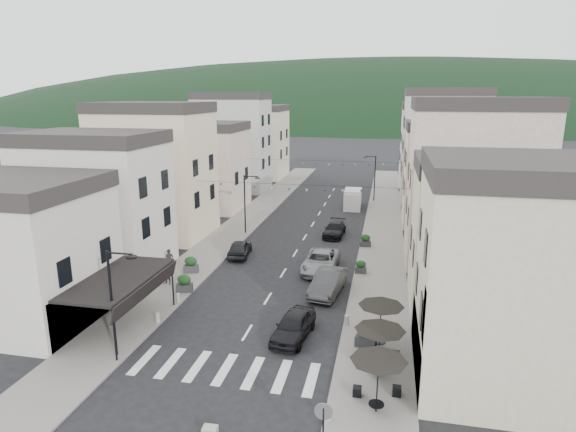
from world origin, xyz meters
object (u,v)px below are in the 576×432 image
(parked_car_d, at_px, (335,229))
(parked_car_a, at_px, (293,326))
(parked_car_c, at_px, (321,261))
(pedestrian_b, at_px, (167,274))
(delivery_van, at_px, (353,198))
(parked_car_b, at_px, (328,282))
(pedestrian_a, at_px, (169,260))
(parked_car_e, at_px, (240,248))

(parked_car_d, bearing_deg, parked_car_a, -87.35)
(parked_car_c, relative_size, pedestrian_b, 3.56)
(parked_car_c, height_order, delivery_van, delivery_van)
(parked_car_b, bearing_deg, pedestrian_b, -166.85)
(parked_car_c, xyz_separation_m, pedestrian_a, (-11.57, -2.93, 0.25))
(parked_car_a, relative_size, parked_car_b, 0.88)
(parked_car_a, height_order, parked_car_c, parked_car_c)
(delivery_van, height_order, pedestrian_a, delivery_van)
(parked_car_c, bearing_deg, parked_car_e, 165.03)
(parked_car_b, bearing_deg, parked_car_a, -91.62)
(parked_car_b, xyz_separation_m, parked_car_d, (-1.14, 14.32, -0.16))
(parked_car_a, bearing_deg, pedestrian_a, 151.90)
(parked_car_e, bearing_deg, parked_car_d, -140.73)
(parked_car_c, distance_m, parked_car_e, 7.70)
(parked_car_c, distance_m, parked_car_d, 9.93)
(parked_car_a, relative_size, parked_car_d, 0.96)
(parked_car_b, height_order, parked_car_e, parked_car_b)
(parked_car_e, bearing_deg, parked_car_b, 135.37)
(parked_car_b, bearing_deg, delivery_van, 98.54)
(delivery_van, bearing_deg, parked_car_c, -93.77)
(parked_car_c, height_order, pedestrian_a, pedestrian_a)
(parked_car_a, bearing_deg, parked_car_c, 97.35)
(parked_car_b, height_order, pedestrian_b, pedestrian_b)
(delivery_van, bearing_deg, parked_car_d, -95.43)
(parked_car_e, relative_size, delivery_van, 0.82)
(parked_car_c, bearing_deg, parked_car_b, -74.33)
(parked_car_c, xyz_separation_m, parked_car_e, (-7.40, 2.14, -0.07))
(pedestrian_a, bearing_deg, parked_car_a, -56.06)
(pedestrian_a, bearing_deg, parked_car_b, -27.19)
(parked_car_e, distance_m, delivery_van, 22.08)
(parked_car_d, relative_size, pedestrian_b, 2.91)
(parked_car_d, bearing_deg, parked_car_c, -87.35)
(pedestrian_a, relative_size, pedestrian_b, 1.15)
(parked_car_a, height_order, pedestrian_b, pedestrian_b)
(parked_car_c, bearing_deg, delivery_van, 89.04)
(parked_car_c, bearing_deg, parked_car_d, 91.17)
(parked_car_b, distance_m, pedestrian_b, 11.73)
(parked_car_b, xyz_separation_m, parked_car_c, (-1.14, 4.40, -0.04))
(parked_car_d, distance_m, pedestrian_a, 17.30)
(delivery_van, distance_m, pedestrian_a, 28.41)
(pedestrian_a, xyz_separation_m, pedestrian_b, (1.03, -2.53, -0.12))
(parked_car_a, xyz_separation_m, pedestrian_a, (-11.57, 8.24, 0.28))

